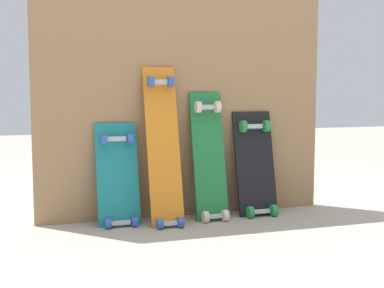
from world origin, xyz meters
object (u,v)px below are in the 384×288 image
Objects in this scene: skateboard_orange at (164,152)px; skateboard_black at (256,169)px; skateboard_teal at (118,181)px; skateboard_green at (209,161)px.

skateboard_orange is 0.56m from skateboard_black.
skateboard_teal is 0.28m from skateboard_orange.
skateboard_orange is at bearing -10.42° from skateboard_teal.
skateboard_green is (0.50, -0.02, 0.08)m from skateboard_teal.
skateboard_green is 1.18× the size of skateboard_black.
skateboard_teal is at bearing 179.47° from skateboard_black.
skateboard_black is (0.28, 0.01, -0.05)m from skateboard_green.
skateboard_green is at bearing -178.09° from skateboard_black.
skateboard_orange reaches higher than skateboard_black.
skateboard_orange is 0.27m from skateboard_green.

